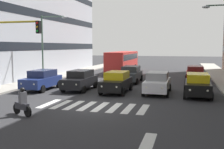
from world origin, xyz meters
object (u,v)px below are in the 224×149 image
(car_0, at_px, (198,85))
(bus_behind_traffic, at_px, (123,60))
(car_3, at_px, (80,80))
(street_lamp_right, at_px, (46,41))
(motorcycle_with_rider, at_px, (22,104))
(car_1, at_px, (157,83))
(car_row2_0, at_px, (131,74))
(car_2, at_px, (117,82))
(car_row2_1, at_px, (195,74))
(car_4, at_px, (42,80))

(car_0, distance_m, bus_behind_traffic, 19.22)
(car_3, height_order, street_lamp_right, street_lamp_right)
(bus_behind_traffic, bearing_deg, street_lamp_right, 67.04)
(car_0, xyz_separation_m, car_3, (9.71, -0.39, 0.00))
(car_0, xyz_separation_m, motorcycle_with_rider, (9.48, 8.60, -0.24))
(car_3, xyz_separation_m, street_lamp_right, (5.24, -3.79, 3.45))
(car_1, distance_m, car_row2_0, 6.91)
(motorcycle_with_rider, bearing_deg, car_row2_0, -101.39)
(car_2, relative_size, car_row2_1, 1.00)
(car_row2_0, bearing_deg, car_4, 45.81)
(car_4, distance_m, bus_behind_traffic, 17.23)
(car_4, bearing_deg, car_0, -178.57)
(bus_behind_traffic, height_order, motorcycle_with_rider, bus_behind_traffic)
(car_row2_0, bearing_deg, motorcycle_with_rider, 78.61)
(car_3, relative_size, bus_behind_traffic, 0.42)
(car_1, height_order, bus_behind_traffic, bus_behind_traffic)
(bus_behind_traffic, bearing_deg, car_row2_1, 139.38)
(car_4, bearing_deg, bus_behind_traffic, -101.04)
(car_2, height_order, street_lamp_right, street_lamp_right)
(car_2, distance_m, street_lamp_right, 10.17)
(car_3, xyz_separation_m, car_4, (3.29, 0.71, 0.00))
(car_row2_1, distance_m, bus_behind_traffic, 12.88)
(car_0, height_order, car_row2_1, same)
(car_1, xyz_separation_m, car_row2_0, (3.39, -6.02, 0.00))
(car_0, height_order, car_3, same)
(car_0, relative_size, motorcycle_with_rider, 2.81)
(street_lamp_right, bearing_deg, bus_behind_traffic, -112.96)
(car_3, bearing_deg, car_4, 12.24)
(bus_behind_traffic, distance_m, motorcycle_with_rider, 25.19)
(car_1, distance_m, car_row2_1, 8.40)
(car_1, bearing_deg, car_row2_1, -111.72)
(car_0, xyz_separation_m, street_lamp_right, (14.95, -4.18, 3.45))
(car_3, bearing_deg, car_1, 180.00)
(car_1, bearing_deg, car_row2_0, -60.59)
(car_row2_0, bearing_deg, car_row2_1, -164.64)
(car_0, height_order, car_2, same)
(car_1, height_order, street_lamp_right, street_lamp_right)
(car_row2_0, bearing_deg, car_1, 119.41)
(car_4, height_order, bus_behind_traffic, bus_behind_traffic)
(car_0, xyz_separation_m, car_1, (3.07, -0.39, 0.00))
(car_3, relative_size, car_4, 1.00)
(car_0, distance_m, street_lamp_right, 15.90)
(car_3, bearing_deg, motorcycle_with_rider, 91.44)
(car_1, xyz_separation_m, car_3, (6.64, -0.00, 0.00))
(car_0, distance_m, motorcycle_with_rider, 12.81)
(car_4, relative_size, car_row2_0, 1.00)
(car_row2_1, bearing_deg, car_2, 52.08)
(car_row2_1, bearing_deg, car_4, 33.15)
(car_3, bearing_deg, car_0, 177.70)
(motorcycle_with_rider, bearing_deg, car_4, -66.98)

